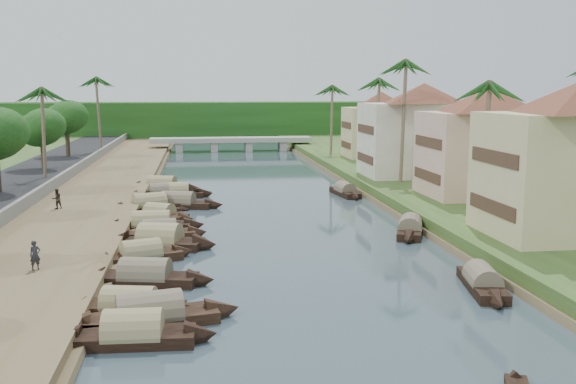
{
  "coord_description": "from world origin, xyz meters",
  "views": [
    {
      "loc": [
        -5.78,
        -40.54,
        10.69
      ],
      "look_at": [
        1.78,
        13.22,
        2.0
      ],
      "focal_mm": 40.0,
      "sensor_mm": 36.0,
      "label": 1
    }
  ],
  "objects": [
    {
      "name": "person_near",
      "position": [
        -14.85,
        -4.47,
        1.62
      ],
      "size": [
        0.72,
        0.65,
        1.65
      ],
      "primitive_type": "imported",
      "rotation": [
        0.0,
        0.0,
        0.56
      ],
      "color": "#24252B",
      "rests_on": "left_bank"
    },
    {
      "name": "palm_1",
      "position": [
        16.0,
        6.11,
        10.85
      ],
      "size": [
        3.2,
        3.2,
        11.44
      ],
      "color": "#77664F",
      "rests_on": "ground"
    },
    {
      "name": "sampan_13",
      "position": [
        -9.74,
        28.69,
        0.42
      ],
      "size": [
        8.55,
        4.01,
        2.29
      ],
      "rotation": [
        0.0,
        0.0,
        -0.28
      ],
      "color": "black",
      "rests_on": "ground"
    },
    {
      "name": "building_far",
      "position": [
        18.99,
        28.0,
        6.38
      ],
      "size": [
        15.59,
        15.59,
        10.2
      ],
      "color": "white",
      "rests_on": "right_bank"
    },
    {
      "name": "treeline",
      "position": [
        0.0,
        100.0,
        4.0
      ],
      "size": [
        120.0,
        14.0,
        8.0
      ],
      "color": "#193A0F",
      "rests_on": "ground"
    },
    {
      "name": "building_mid",
      "position": [
        19.99,
        14.0,
        6.13
      ],
      "size": [
        14.11,
        14.11,
        9.7
      ],
      "color": "beige",
      "rests_on": "right_bank"
    },
    {
      "name": "canoe_2",
      "position": [
        -9.08,
        16.27,
        0.1
      ],
      "size": [
        5.15,
        1.28,
        0.74
      ],
      "rotation": [
        0.0,
        0.0,
        0.11
      ],
      "color": "black",
      "rests_on": "ground"
    },
    {
      "name": "sampan_10",
      "position": [
        -10.21,
        17.13,
        0.42
      ],
      "size": [
        8.42,
        4.38,
        2.28
      ],
      "rotation": [
        0.0,
        0.0,
        0.33
      ],
      "color": "black",
      "rests_on": "ground"
    },
    {
      "name": "bridge",
      "position": [
        0.0,
        72.0,
        1.72
      ],
      "size": [
        28.0,
        4.0,
        2.4
      ],
      "color": "gray",
      "rests_on": "ground"
    },
    {
      "name": "palm_7",
      "position": [
        14.0,
        53.63,
        10.84
      ],
      "size": [
        3.2,
        3.2,
        11.42
      ],
      "color": "#77664F",
      "rests_on": "ground"
    },
    {
      "name": "person_far",
      "position": [
        -17.63,
        14.6,
        1.65
      ],
      "size": [
        1.04,
        1.01,
        1.69
      ],
      "primitive_type": "imported",
      "rotation": [
        0.0,
        0.0,
        3.8
      ],
      "color": "#2E2720",
      "rests_on": "left_bank"
    },
    {
      "name": "tree_5",
      "position": [
        -24.0,
        53.2,
        6.73
      ],
      "size": [
        5.38,
        5.38,
        7.62
      ],
      "color": "#423426",
      "rests_on": "ground"
    },
    {
      "name": "tree_6",
      "position": [
        24.0,
        29.64,
        5.85
      ],
      "size": [
        4.81,
        4.81,
        6.71
      ],
      "color": "#423426",
      "rests_on": "ground"
    },
    {
      "name": "sampan_14",
      "position": [
        9.25,
        -8.98,
        0.41
      ],
      "size": [
        2.8,
        7.85,
        1.92
      ],
      "rotation": [
        0.0,
        0.0,
        1.39
      ],
      "color": "black",
      "rests_on": "ground"
    },
    {
      "name": "palm_3",
      "position": [
        16.0,
        37.12,
        11.58
      ],
      "size": [
        3.2,
        3.2,
        12.2
      ],
      "color": "#77664F",
      "rests_on": "ground"
    },
    {
      "name": "sampan_1",
      "position": [
        -8.68,
        -14.01,
        0.42
      ],
      "size": [
        7.37,
        2.12,
        2.18
      ],
      "rotation": [
        0.0,
        0.0,
        -0.05
      ],
      "color": "black",
      "rests_on": "ground"
    },
    {
      "name": "retaining_wall",
      "position": [
        -20.2,
        20.0,
        1.35
      ],
      "size": [
        0.4,
        180.0,
        1.1
      ],
      "primitive_type": "cube",
      "color": "slate",
      "rests_on": "left_bank"
    },
    {
      "name": "right_bank",
      "position": [
        19.0,
        20.0,
        0.6
      ],
      "size": [
        16.0,
        180.0,
        1.2
      ],
      "primitive_type": "cube",
      "color": "#2E491D",
      "rests_on": "ground"
    },
    {
      "name": "sampan_0",
      "position": [
        -8.15,
        -11.83,
        0.42
      ],
      "size": [
        8.87,
        3.4,
        2.28
      ],
      "rotation": [
        0.0,
        0.0,
        0.19
      ],
      "color": "black",
      "rests_on": "ground"
    },
    {
      "name": "palm_8",
      "position": [
        -20.5,
        60.15,
        12.05
      ],
      "size": [
        3.2,
        3.2,
        12.48
      ],
      "color": "#77664F",
      "rests_on": "ground"
    },
    {
      "name": "sampan_5",
      "position": [
        -8.5,
        2.95,
        0.42
      ],
      "size": [
        8.41,
        4.27,
        2.57
      ],
      "rotation": [
        0.0,
        0.0,
        -0.29
      ],
      "color": "black",
      "rests_on": "ground"
    },
    {
      "name": "sampan_2",
      "position": [
        -9.22,
        -10.33,
        0.41
      ],
      "size": [
        7.44,
        2.93,
        1.96
      ],
      "rotation": [
        0.0,
        0.0,
        -0.21
      ],
      "color": "black",
      "rests_on": "ground"
    },
    {
      "name": "sampan_15",
      "position": [
        9.78,
        4.53,
        0.41
      ],
      "size": [
        4.12,
        7.61,
        2.05
      ],
      "rotation": [
        0.0,
        0.0,
        1.21
      ],
      "color": "black",
      "rests_on": "ground"
    },
    {
      "name": "sampan_8",
      "position": [
        -9.05,
        12.41,
        0.41
      ],
      "size": [
        6.49,
        4.61,
        2.06
      ],
      "rotation": [
        0.0,
        0.0,
        -0.52
      ],
      "color": "black",
      "rests_on": "ground"
    },
    {
      "name": "sampan_4",
      "position": [
        -9.46,
        -0.64,
        0.41
      ],
      "size": [
        7.13,
        3.85,
        2.03
      ],
      "rotation": [
        0.0,
        0.0,
        0.35
      ],
      "color": "black",
      "rests_on": "ground"
    },
    {
      "name": "sampan_7",
      "position": [
        -9.47,
        8.7,
        0.42
      ],
      "size": [
        8.38,
        2.09,
        2.22
      ],
      "rotation": [
        0.0,
        0.0,
        -0.03
      ],
      "color": "black",
      "rests_on": "ground"
    },
    {
      "name": "left_bank",
      "position": [
        -16.0,
        20.0,
        0.4
      ],
      "size": [
        10.0,
        180.0,
        0.8
      ],
      "primitive_type": "cube",
      "color": "brown",
      "rests_on": "ground"
    },
    {
      "name": "sampan_16",
      "position": [
        9.02,
        22.72,
        0.41
      ],
      "size": [
        2.36,
        7.71,
        1.9
      ],
      "rotation": [
        0.0,
        0.0,
        1.7
      ],
      "color": "black",
      "rests_on": "ground"
    },
    {
      "name": "sampan_12",
      "position": [
        -9.05,
        23.64,
        0.42
      ],
      "size": [
        9.58,
        3.34,
        2.23
      ],
      "rotation": [
        0.0,
        0.0,
        0.18
      ],
      "color": "black",
      "rests_on": "ground"
    },
    {
      "name": "building_distant",
      "position": [
        19.99,
        48.0,
        5.88
      ],
      "size": [
        12.62,
        12.62,
        9.2
      ],
      "color": "beige",
      "rests_on": "right_bank"
    },
    {
      "name": "sampan_6",
      "position": [
        -8.7,
        5.53,
        0.41
      ],
      "size": [
        7.25,
        2.48,
        2.14
      ],
      "rotation": [
        0.0,
        0.0,
        0.12
      ],
      "color": "black",
      "rests_on": "ground"
    },
    {
      "name": "tree_4",
      "position": [
        -24.0,
        38.56,
        6.17
      ],
      "size": [
        4.98,
        4.98,
        6.89
      ],
      "color": "#423426",
      "rests_on": "ground"
    },
    {
      "name": "palm_6",
      "position": [
        -22.0,
        30.33,
        10.45
      ],
      "size": [
        3.2,
        3.2,
        10.82
      ],
      "color": "#77664F",
      "rests_on": "ground"
    },
    {
      "name": "sampan_3",
      "position": [
        -8.83,
        -5.44,
        0.41
      ],
      "size": [
        8.15,
        3.35,
        2.16
      ],
      "rotation": [
        0.0,
        0.0,
        -0.22
      ],
      "color": "black",
      "rests_on": "ground"
    },
    {
      "name": "sampan_9",
      "position": [
        -7.71,
        18.1,
        0.42
      ],
      "size": [
        8.79,
        3.97,
        2.19
      ],
      "rotation": [
        0.0,
        0.0,
        -0.28
      ],
      "color": "black",
      "rests_on": "ground"
    },
    {
      "name": "palm_2",
      "position": [
        15.0,
        22.98,
        13.11
      ],
      "size": [
        3.2,
        3.2,
        13.79
      ],
      "color": "#77664F",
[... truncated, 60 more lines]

